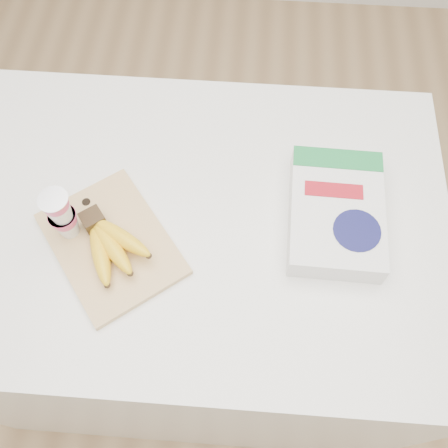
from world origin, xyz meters
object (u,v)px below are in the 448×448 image
at_px(cutting_board, 111,244).
at_px(yogurt_stack, 61,215).
at_px(table, 192,287).
at_px(cereal_box, 336,212).
at_px(bananas, 109,243).

relative_size(cutting_board, yogurt_stack, 2.17).
bearing_deg(yogurt_stack, table, 16.38).
relative_size(cutting_board, cereal_box, 1.03).
height_order(cutting_board, cereal_box, cereal_box).
distance_m(table, yogurt_stack, 0.63).
bearing_deg(cutting_board, table, -5.86).
distance_m(yogurt_stack, cereal_box, 0.61).
height_order(table, yogurt_stack, yogurt_stack).
height_order(cutting_board, yogurt_stack, yogurt_stack).
bearing_deg(cereal_box, cutting_board, -167.02).
bearing_deg(yogurt_stack, cutting_board, -11.89).
relative_size(bananas, yogurt_stack, 1.32).
distance_m(table, cutting_board, 0.51).
relative_size(yogurt_stack, cereal_box, 0.48).
xyz_separation_m(table, cereal_box, (0.36, 0.01, 0.51)).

